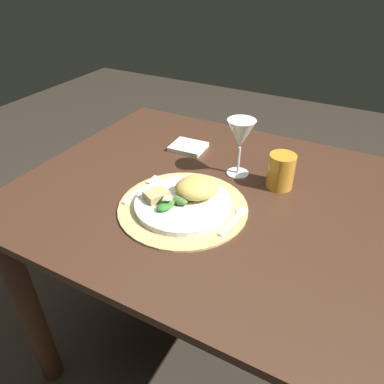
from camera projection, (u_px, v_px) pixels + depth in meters
name	position (u px, v px, depth m)	size (l,w,h in m)	color
ground_plane	(210.00, 349.00, 1.43)	(6.00, 6.00, 0.00)	#302920
dining_table	(216.00, 235.00, 1.09)	(1.10, 0.87, 0.75)	#43281B
placemat	(183.00, 207.00, 0.94)	(0.34, 0.34, 0.01)	tan
dinner_plate	(183.00, 204.00, 0.93)	(0.25, 0.25, 0.02)	silver
pasta_serving	(197.00, 188.00, 0.93)	(0.11, 0.10, 0.05)	#DCC259
salad_greens	(171.00, 202.00, 0.91)	(0.09, 0.08, 0.03)	#347930
bread_piece	(157.00, 195.00, 0.93)	(0.06, 0.05, 0.02)	tan
fork	(139.00, 190.00, 0.99)	(0.02, 0.16, 0.00)	silver
spoon	(237.00, 216.00, 0.90)	(0.03, 0.13, 0.01)	silver
napkin	(188.00, 147.00, 1.21)	(0.11, 0.10, 0.01)	white
wine_glass	(241.00, 136.00, 1.01)	(0.08, 0.08, 0.17)	silver
amber_tumbler	(281.00, 171.00, 1.00)	(0.07, 0.07, 0.10)	orange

